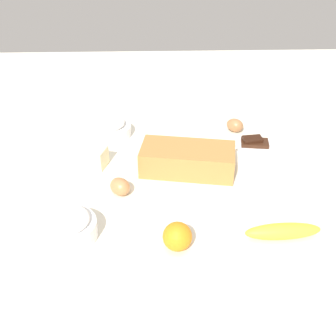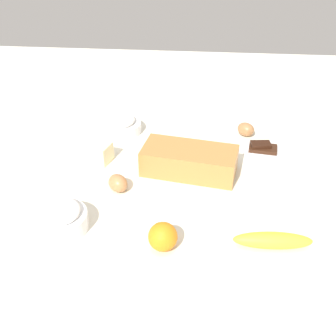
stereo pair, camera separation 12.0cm
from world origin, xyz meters
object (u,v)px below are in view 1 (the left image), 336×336
banana (283,231)px  loaf_pan (188,159)px  chocolate_plate (254,144)px  orange_fruit (177,236)px  egg_near_butter (235,125)px  flour_bowl (109,127)px  egg_beside_bowl (120,187)px  butter_block (92,157)px  sugar_bowl (69,226)px

banana → loaf_pan: bearing=-54.8°
loaf_pan → chocolate_plate: size_ratio=2.29×
orange_fruit → egg_near_butter: (-0.23, -0.57, -0.01)m
loaf_pan → flour_bowl: (0.26, -0.23, -0.01)m
orange_fruit → chocolate_plate: size_ratio=0.54×
egg_near_butter → egg_beside_bowl: (0.38, 0.36, 0.00)m
orange_fruit → butter_block: 0.44m
flour_bowl → orange_fruit: size_ratio=2.14×
butter_block → chocolate_plate: bearing=-169.9°
egg_near_butter → loaf_pan: bearing=52.7°
loaf_pan → orange_fruit: loaf_pan is taller
flour_bowl → egg_near_butter: bearing=-178.3°
flour_bowl → banana: (-0.47, 0.54, -0.01)m
loaf_pan → egg_near_butter: loaf_pan is taller
flour_bowl → sugar_bowl: sugar_bowl is taller
orange_fruit → chocolate_plate: orange_fruit is taller
orange_fruit → egg_beside_bowl: orange_fruit is taller
loaf_pan → butter_block: (0.30, -0.04, -0.01)m
flour_bowl → banana: 0.71m
loaf_pan → flour_bowl: 0.35m
chocolate_plate → sugar_bowl: bearing=37.4°
sugar_bowl → egg_near_butter: bearing=-133.3°
loaf_pan → egg_beside_bowl: 0.23m
flour_bowl → egg_near_butter: 0.44m
egg_beside_bowl → egg_near_butter: bearing=-137.1°
sugar_bowl → chocolate_plate: (-0.55, -0.42, -0.02)m
butter_block → egg_beside_bowl: butter_block is taller
sugar_bowl → chocolate_plate: size_ratio=1.05×
sugar_bowl → orange_fruit: (-0.26, 0.05, 0.00)m
flour_bowl → orange_fruit: (-0.21, 0.56, 0.01)m
loaf_pan → egg_beside_bowl: bearing=39.2°
loaf_pan → banana: loaf_pan is taller
sugar_bowl → egg_beside_bowl: size_ratio=2.18×
chocolate_plate → flour_bowl: bearing=-11.3°
loaf_pan → flour_bowl: bearing=-32.5°
banana → egg_beside_bowl: bearing=-24.9°
flour_bowl → banana: bearing=131.3°
sugar_bowl → banana: (-0.52, 0.02, -0.01)m
flour_bowl → sugar_bowl: size_ratio=1.10×
butter_block → loaf_pan: bearing=172.4°
butter_block → chocolate_plate: (-0.53, -0.09, -0.02)m
orange_fruit → butter_block: size_ratio=0.78×
flour_bowl → sugar_bowl: 0.52m
banana → butter_block: (0.51, -0.34, 0.01)m
banana → egg_near_butter: egg_near_butter is taller
sugar_bowl → butter_block: size_ratio=1.52×
flour_bowl → egg_beside_bowl: 0.35m
loaf_pan → banana: 0.37m
loaf_pan → chocolate_plate: bearing=-140.7°
butter_block → egg_beside_bowl: size_ratio=1.43×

